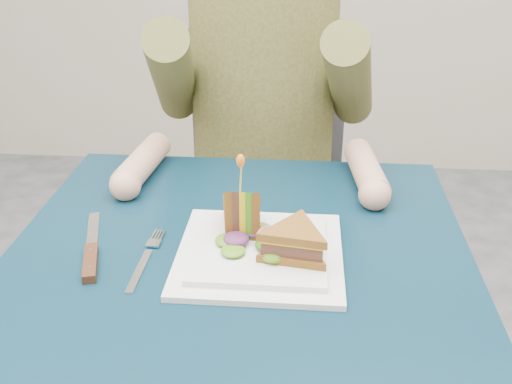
# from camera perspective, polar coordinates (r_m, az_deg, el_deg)

# --- Properties ---
(table) EXTENTS (0.75, 0.75, 0.73)m
(table) POSITION_cam_1_polar(r_m,az_deg,el_deg) (1.02, -1.65, -9.50)
(table) COLOR black
(table) RESTS_ON ground
(chair) EXTENTS (0.42, 0.40, 0.93)m
(chair) POSITION_cam_1_polar(r_m,az_deg,el_deg) (1.64, 0.87, 1.05)
(chair) COLOR #47474C
(chair) RESTS_ON ground
(diner) EXTENTS (0.54, 0.59, 0.74)m
(diner) POSITION_cam_1_polar(r_m,az_deg,el_deg) (1.40, 0.66, 12.89)
(diner) COLOR brown
(diner) RESTS_ON chair
(plate) EXTENTS (0.26, 0.26, 0.02)m
(plate) POSITION_cam_1_polar(r_m,az_deg,el_deg) (0.95, 0.36, -5.74)
(plate) COLOR white
(plate) RESTS_ON table
(sandwich_flat) EXTENTS (0.14, 0.14, 0.05)m
(sandwich_flat) POSITION_cam_1_polar(r_m,az_deg,el_deg) (0.91, 3.71, -4.80)
(sandwich_flat) COLOR brown
(sandwich_flat) RESTS_ON plate
(sandwich_upright) EXTENTS (0.08, 0.12, 0.12)m
(sandwich_upright) POSITION_cam_1_polar(r_m,az_deg,el_deg) (0.97, -1.42, -1.98)
(sandwich_upright) COLOR brown
(sandwich_upright) RESTS_ON plate
(fork) EXTENTS (0.02, 0.18, 0.01)m
(fork) POSITION_cam_1_polar(r_m,az_deg,el_deg) (0.96, -10.56, -6.43)
(fork) COLOR silver
(fork) RESTS_ON table
(knife) EXTENTS (0.08, 0.22, 0.02)m
(knife) POSITION_cam_1_polar(r_m,az_deg,el_deg) (0.98, -15.45, -5.92)
(knife) COLOR silver
(knife) RESTS_ON table
(toothpick) EXTENTS (0.01, 0.01, 0.06)m
(toothpick) POSITION_cam_1_polar(r_m,az_deg,el_deg) (0.94, -1.46, 1.44)
(toothpick) COLOR tan
(toothpick) RESTS_ON sandwich_upright
(toothpick_frill) EXTENTS (0.01, 0.01, 0.02)m
(toothpick_frill) POSITION_cam_1_polar(r_m,az_deg,el_deg) (0.93, -1.48, 3.00)
(toothpick_frill) COLOR orange
(toothpick_frill) RESTS_ON sandwich_upright
(lettuce_spill) EXTENTS (0.15, 0.13, 0.02)m
(lettuce_spill) POSITION_cam_1_polar(r_m,az_deg,el_deg) (0.95, 0.71, -4.35)
(lettuce_spill) COLOR #337A14
(lettuce_spill) RESTS_ON plate
(onion_ring) EXTENTS (0.04, 0.04, 0.02)m
(onion_ring) POSITION_cam_1_polar(r_m,az_deg,el_deg) (0.94, 1.30, -4.27)
(onion_ring) COLOR #9E4C7A
(onion_ring) RESTS_ON plate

